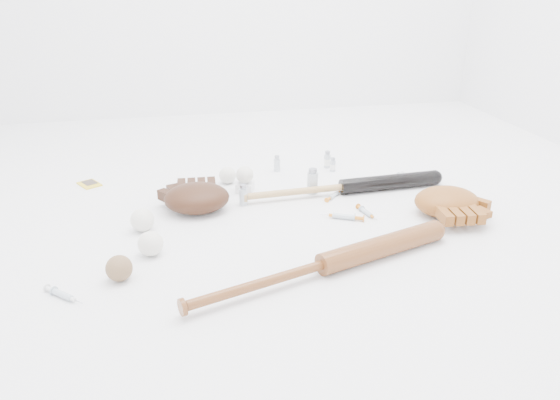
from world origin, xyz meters
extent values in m
plane|color=white|center=(0.00, 0.00, 0.00)|extent=(3.00, 3.00, 0.00)
cube|color=gold|center=(-0.70, 0.45, 0.00)|extent=(0.11, 0.12, 0.01)
cube|color=white|center=(-0.10, 0.25, 0.02)|extent=(0.08, 0.08, 0.03)
sphere|color=silver|center=(-0.10, 0.25, 0.07)|extent=(0.07, 0.07, 0.07)
sphere|color=silver|center=(-0.48, -0.02, 0.04)|extent=(0.08, 0.08, 0.08)
sphere|color=silver|center=(-0.15, 0.35, 0.03)|extent=(0.07, 0.07, 0.07)
sphere|color=silver|center=(-0.45, -0.19, 0.04)|extent=(0.08, 0.08, 0.08)
sphere|color=brown|center=(-0.54, -0.32, 0.04)|extent=(0.07, 0.07, 0.07)
cylinder|color=#B5BFC7|center=(0.07, 0.45, 0.03)|extent=(0.03, 0.03, 0.07)
cylinder|color=#B5BFC7|center=(0.30, 0.40, 0.03)|extent=(0.02, 0.02, 0.06)
cylinder|color=#B5BFC7|center=(-0.12, 0.12, 0.04)|extent=(0.03, 0.03, 0.08)
cylinder|color=#B5BFC7|center=(0.15, 0.18, 0.05)|extent=(0.04, 0.04, 0.10)
cylinder|color=#B5BFC7|center=(-0.22, 0.11, 0.04)|extent=(0.03, 0.03, 0.07)
cylinder|color=#B5BFC7|center=(0.29, 0.45, 0.04)|extent=(0.03, 0.03, 0.07)
camera|label=1|loc=(-0.37, -1.70, 0.81)|focal=35.00mm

